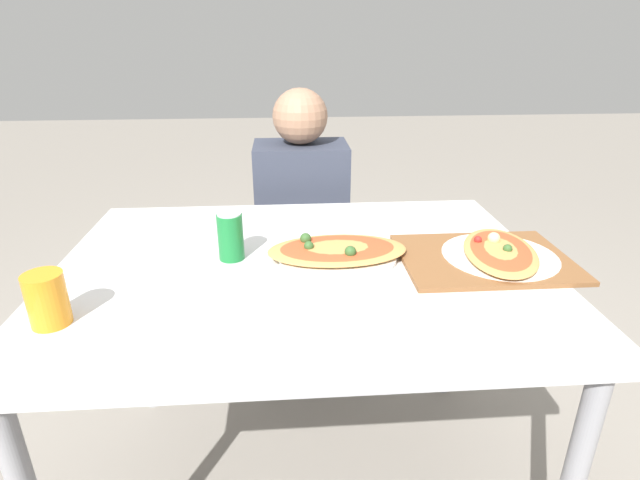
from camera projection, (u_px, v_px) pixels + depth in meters
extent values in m
cube|color=silver|center=(302.00, 270.00, 1.29)|extent=(1.25, 0.93, 0.04)
cylinder|color=#99999E|center=(141.00, 321.00, 1.78)|extent=(0.05, 0.05, 0.74)
cylinder|color=#99999E|center=(452.00, 309.00, 1.86)|extent=(0.05, 0.05, 0.74)
cube|color=#2D3851|center=(302.00, 263.00, 2.09)|extent=(0.40, 0.40, 0.04)
cube|color=#2D3851|center=(300.00, 198.00, 2.17)|extent=(0.38, 0.03, 0.41)
cylinder|color=#38383D|center=(346.00, 329.00, 2.03)|extent=(0.03, 0.03, 0.41)
cylinder|color=#38383D|center=(262.00, 333.00, 2.01)|extent=(0.03, 0.03, 0.41)
cylinder|color=#38383D|center=(337.00, 289.00, 2.34)|extent=(0.03, 0.03, 0.41)
cylinder|color=#38383D|center=(265.00, 292.00, 2.32)|extent=(0.03, 0.03, 0.41)
cylinder|color=#2D2D38|center=(323.00, 320.00, 2.06)|extent=(0.10, 0.10, 0.45)
cylinder|color=#2D2D38|center=(285.00, 322.00, 2.05)|extent=(0.10, 0.10, 0.45)
cube|color=#333847|center=(301.00, 206.00, 1.96)|extent=(0.35, 0.24, 0.49)
sphere|color=#997056|center=(300.00, 116.00, 1.82)|extent=(0.20, 0.20, 0.20)
cylinder|color=white|center=(337.00, 256.00, 1.31)|extent=(0.31, 0.31, 0.01)
ellipsoid|color=tan|center=(337.00, 250.00, 1.30)|extent=(0.37, 0.22, 0.02)
ellipsoid|color=#C14C28|center=(337.00, 248.00, 1.30)|extent=(0.30, 0.18, 0.01)
sphere|color=#335928|center=(309.00, 246.00, 1.29)|extent=(0.03, 0.03, 0.03)
sphere|color=#335928|center=(350.00, 252.00, 1.25)|extent=(0.03, 0.03, 0.03)
sphere|color=#335928|center=(306.00, 239.00, 1.33)|extent=(0.03, 0.03, 0.03)
cylinder|color=#197233|center=(231.00, 237.00, 1.29)|extent=(0.07, 0.07, 0.12)
cylinder|color=silver|center=(229.00, 214.00, 1.26)|extent=(0.06, 0.06, 0.00)
cylinder|color=orange|center=(47.00, 299.00, 1.00)|extent=(0.08, 0.08, 0.11)
cube|color=brown|center=(484.00, 258.00, 1.29)|extent=(0.43, 0.32, 0.01)
cylinder|color=white|center=(499.00, 258.00, 1.30)|extent=(0.29, 0.29, 0.01)
ellipsoid|color=tan|center=(500.00, 252.00, 1.29)|extent=(0.26, 0.35, 0.02)
ellipsoid|color=#C14C28|center=(500.00, 249.00, 1.29)|extent=(0.21, 0.29, 0.01)
sphere|color=beige|center=(494.00, 238.00, 1.33)|extent=(0.03, 0.03, 0.03)
sphere|color=#335928|center=(508.00, 249.00, 1.27)|extent=(0.02, 0.02, 0.02)
sphere|color=maroon|center=(478.00, 240.00, 1.33)|extent=(0.02, 0.02, 0.02)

